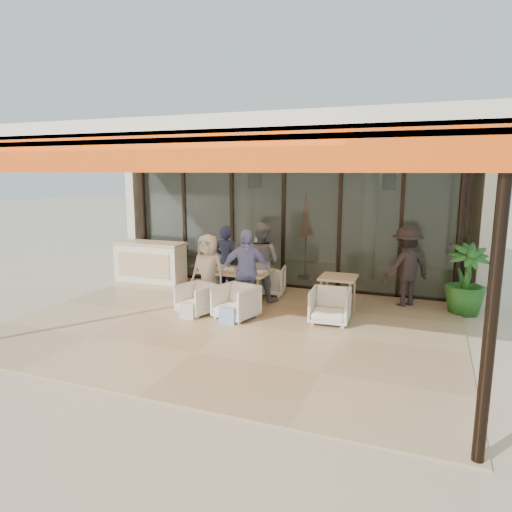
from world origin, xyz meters
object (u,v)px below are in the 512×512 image
at_px(chair_far_left, 235,279).
at_px(diner_navy, 226,261).
at_px(chair_far_right, 269,279).
at_px(standing_woman, 406,267).
at_px(chair_near_right, 236,301).
at_px(side_chair, 330,304).
at_px(diner_periwinkle, 246,271).
at_px(diner_grey, 261,262).
at_px(diner_cream, 208,271).
at_px(host_counter, 150,262).
at_px(potted_palm, 466,279).
at_px(dining_table, 235,272).
at_px(side_table, 338,281).
at_px(chair_near_left, 197,298).

xyz_separation_m(chair_far_left, diner_navy, (0.00, -0.50, 0.51)).
relative_size(chair_far_right, standing_woman, 0.43).
xyz_separation_m(chair_near_right, side_chair, (1.74, 0.39, -0.00)).
bearing_deg(diner_periwinkle, side_chair, -25.32).
distance_m(diner_grey, diner_cream, 1.23).
bearing_deg(chair_far_left, side_chair, 147.58).
distance_m(host_counter, potted_palm, 7.38).
xyz_separation_m(standing_woman, potted_palm, (1.15, -0.13, -0.14)).
xyz_separation_m(dining_table, diner_grey, (0.43, 0.44, 0.18)).
relative_size(chair_near_right, diner_periwinkle, 0.43).
xyz_separation_m(dining_table, side_table, (2.17, 0.19, -0.05)).
bearing_deg(diner_grey, chair_near_right, 98.29).
bearing_deg(diner_navy, chair_near_left, 92.07).
relative_size(dining_table, diner_grey, 0.87).
distance_m(chair_near_right, side_table, 2.10).
relative_size(side_chair, standing_woman, 0.43).
relative_size(diner_grey, diner_cream, 1.12).
xyz_separation_m(side_chair, standing_woman, (1.23, 1.68, 0.48)).
height_order(host_counter, diner_navy, diner_navy).
bearing_deg(side_table, diner_navy, 174.28).
distance_m(chair_far_left, chair_near_right, 2.08).
distance_m(dining_table, chair_far_left, 1.10).
bearing_deg(diner_cream, chair_near_left, -86.54).
bearing_deg(chair_far_right, potted_palm, 170.56).
relative_size(chair_far_right, diner_cream, 0.47).
height_order(chair_far_left, potted_palm, potted_palm).
bearing_deg(side_table, dining_table, -175.11).
relative_size(side_chair, potted_palm, 0.52).
bearing_deg(host_counter, chair_near_left, -39.27).
xyz_separation_m(diner_grey, side_table, (1.74, -0.26, -0.23)).
xyz_separation_m(diner_grey, diner_cream, (-0.84, -0.90, -0.09)).
height_order(chair_far_right, diner_grey, diner_grey).
distance_m(diner_navy, standing_woman, 3.88).
relative_size(diner_grey, standing_woman, 1.02).
bearing_deg(chair_far_left, diner_navy, 87.87).
xyz_separation_m(diner_navy, side_table, (2.58, -0.26, -0.17)).
height_order(chair_far_right, side_table, side_table).
bearing_deg(chair_near_right, side_chair, 28.72).
bearing_deg(chair_near_left, potted_palm, 41.70).
relative_size(chair_far_left, diner_navy, 0.38).
bearing_deg(dining_table, side_chair, -14.59).
relative_size(chair_far_right, diner_periwinkle, 0.43).
bearing_deg(chair_near_left, host_counter, 161.09).
distance_m(diner_grey, standing_woman, 3.05).
bearing_deg(diner_cream, diner_grey, 50.43).
relative_size(host_counter, diner_cream, 1.20).
xyz_separation_m(chair_near_right, standing_woman, (2.98, 2.07, 0.48)).
bearing_deg(side_chair, chair_near_right, -170.78).
height_order(chair_near_right, standing_woman, standing_woman).
distance_m(dining_table, chair_near_left, 1.10).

